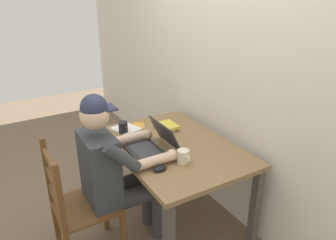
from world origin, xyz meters
name	(u,v)px	position (x,y,z in m)	size (l,w,h in m)	color
ground_plane	(173,219)	(0.00, 0.00, 0.00)	(8.00, 8.00, 0.00)	brown
back_wall	(229,62)	(0.00, 0.50, 1.30)	(6.00, 0.04, 2.60)	silver
desk	(173,155)	(0.00, 0.00, 0.62)	(1.21, 0.84, 0.71)	olive
seated_person	(114,168)	(0.02, -0.49, 0.67)	(0.50, 0.60, 1.23)	#33383D
wooden_chair	(78,206)	(0.02, -0.77, 0.45)	(0.42, 0.42, 0.92)	brown
laptop	(154,145)	(0.01, -0.18, 0.76)	(0.33, 0.33, 0.22)	#232328
computer_mouse	(160,168)	(0.28, -0.27, 0.73)	(0.06, 0.10, 0.03)	black
coffee_mug_white	(183,156)	(0.26, -0.08, 0.76)	(0.12, 0.08, 0.09)	beige
coffee_mug_dark	(123,128)	(-0.39, -0.25, 0.76)	(0.11, 0.08, 0.10)	black
book_stack_main	(166,127)	(-0.27, 0.09, 0.74)	(0.21, 0.16, 0.05)	gray
paper_pile_near_laptop	(148,152)	(0.00, -0.22, 0.71)	(0.20, 0.19, 0.00)	white
paper_pile_back_corner	(141,144)	(-0.13, -0.22, 0.72)	(0.20, 0.14, 0.01)	white
paper_pile_side	(126,129)	(-0.45, -0.20, 0.72)	(0.22, 0.18, 0.01)	white
landscape_photo_print	(139,125)	(-0.47, -0.07, 0.71)	(0.13, 0.09, 0.00)	gold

